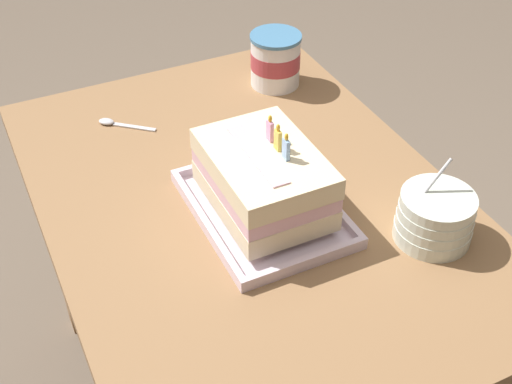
% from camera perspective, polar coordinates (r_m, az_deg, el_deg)
% --- Properties ---
extents(dining_table, '(1.05, 0.74, 0.70)m').
position_cam_1_polar(dining_table, '(1.36, -0.57, -3.90)').
color(dining_table, olive).
rests_on(dining_table, ground_plane).
extents(foil_tray, '(0.32, 0.24, 0.02)m').
position_cam_1_polar(foil_tray, '(1.25, 0.62, -1.47)').
color(foil_tray, silver).
rests_on(foil_tray, dining_table).
extents(birthday_cake, '(0.25, 0.18, 0.16)m').
position_cam_1_polar(birthday_cake, '(1.20, 0.65, 1.14)').
color(birthday_cake, beige).
rests_on(birthday_cake, foil_tray).
extents(bowl_stack, '(0.13, 0.13, 0.15)m').
position_cam_1_polar(bowl_stack, '(1.22, 14.62, -2.04)').
color(bowl_stack, silver).
rests_on(bowl_stack, dining_table).
extents(ice_cream_tub, '(0.12, 0.12, 0.12)m').
position_cam_1_polar(ice_cream_tub, '(1.60, 1.62, 10.92)').
color(ice_cream_tub, white).
rests_on(ice_cream_tub, dining_table).
extents(serving_spoon_near_tray, '(0.09, 0.11, 0.01)m').
position_cam_1_polar(serving_spoon_near_tray, '(1.51, -11.72, 5.63)').
color(serving_spoon_near_tray, silver).
rests_on(serving_spoon_near_tray, dining_table).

